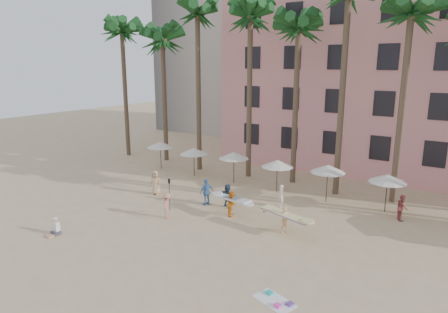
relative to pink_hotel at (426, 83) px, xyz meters
name	(u,v)px	position (x,y,z in m)	size (l,w,h in m)	color
ground	(185,259)	(-7.00, -26.00, -8.00)	(120.00, 120.00, 0.00)	#D1B789
pink_hotel	(426,83)	(0.00, 0.00, 0.00)	(35.00, 14.00, 16.00)	#DD9286
palm_row	(316,18)	(-6.49, -11.00, 4.97)	(44.40, 5.40, 16.30)	brown
umbrella_row	(255,159)	(-10.00, -13.50, -5.67)	(22.50, 2.70, 2.73)	#332B23
beach_towel	(276,301)	(-1.49, -26.78, -7.97)	(2.02, 1.52, 0.14)	white
carrier_yellow	(285,218)	(-4.14, -20.23, -7.06)	(3.08, 1.18, 1.65)	#DAAD7B
carrier_white	(232,202)	(-8.21, -19.63, -7.10)	(2.89, 1.34, 1.67)	orange
beachgoers	(226,196)	(-9.31, -18.72, -7.13)	(17.48, 9.17, 1.89)	white
paddle	(169,190)	(-12.26, -21.14, -6.59)	(0.18, 0.04, 2.23)	black
seated_man	(55,229)	(-15.17, -27.89, -7.65)	(0.45, 0.79, 1.03)	#3F3F4C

